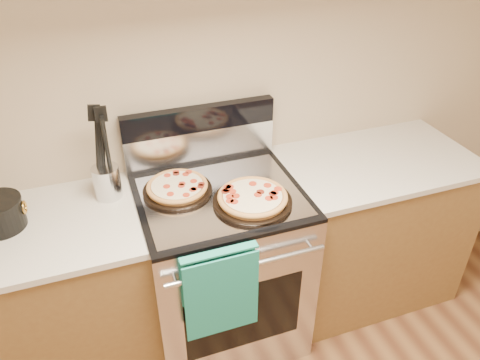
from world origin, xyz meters
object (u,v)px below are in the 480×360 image
object	(u,v)px
range_body	(222,268)
pepperoni_pizza_front	(253,199)
pepperoni_pizza_back	(177,188)
utensil_crock	(107,182)

from	to	relation	value
range_body	pepperoni_pizza_front	size ratio (longest dim) A/B	2.58
pepperoni_pizza_back	utensil_crock	world-z (taller)	utensil_crock
range_body	pepperoni_pizza_front	bearing A→B (deg)	-48.85
range_body	pepperoni_pizza_back	distance (m)	0.53
range_body	utensil_crock	size ratio (longest dim) A/B	5.89
pepperoni_pizza_back	utensil_crock	size ratio (longest dim) A/B	2.05
pepperoni_pizza_back	utensil_crock	bearing A→B (deg)	162.45
pepperoni_pizza_front	utensil_crock	size ratio (longest dim) A/B	2.28
range_body	pepperoni_pizza_front	world-z (taller)	pepperoni_pizza_front
range_body	pepperoni_pizza_back	xyz separation A→B (m)	(-0.18, 0.07, 0.50)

